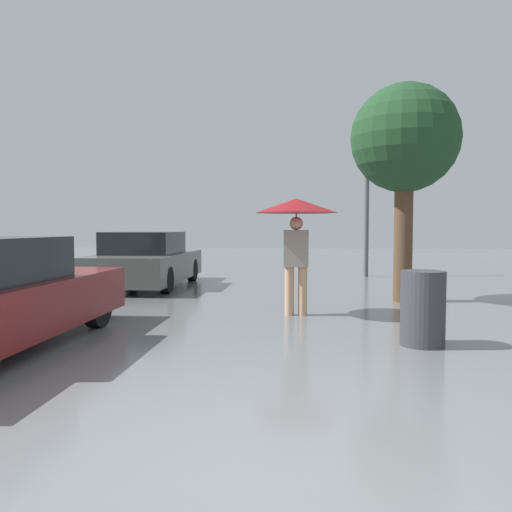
{
  "coord_description": "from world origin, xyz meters",
  "views": [
    {
      "loc": [
        0.29,
        -2.8,
        1.37
      ],
      "look_at": [
        -0.39,
        4.95,
        0.93
      ],
      "focal_mm": 35.0,
      "sensor_mm": 36.0,
      "label": 1
    }
  ],
  "objects_px": {
    "pedestrian": "(296,217)",
    "street_lamp": "(367,189)",
    "tree": "(405,141)",
    "parked_car_farthest": "(146,261)",
    "trash_bin": "(423,308)"
  },
  "relations": [
    {
      "from": "pedestrian",
      "to": "street_lamp",
      "type": "bearing_deg",
      "value": 73.48
    },
    {
      "from": "tree",
      "to": "street_lamp",
      "type": "bearing_deg",
      "value": 90.57
    },
    {
      "from": "pedestrian",
      "to": "street_lamp",
      "type": "xyz_separation_m",
      "value": [
        1.91,
        6.43,
        0.91
      ]
    },
    {
      "from": "parked_car_farthest",
      "to": "trash_bin",
      "type": "xyz_separation_m",
      "value": [
        4.99,
        -5.42,
        -0.15
      ]
    },
    {
      "from": "pedestrian",
      "to": "street_lamp",
      "type": "height_order",
      "value": "street_lamp"
    },
    {
      "from": "parked_car_farthest",
      "to": "tree",
      "type": "distance_m",
      "value": 6.25
    },
    {
      "from": "tree",
      "to": "trash_bin",
      "type": "bearing_deg",
      "value": -97.66
    },
    {
      "from": "tree",
      "to": "street_lamp",
      "type": "height_order",
      "value": "street_lamp"
    },
    {
      "from": "pedestrian",
      "to": "trash_bin",
      "type": "bearing_deg",
      "value": -51.56
    },
    {
      "from": "parked_car_farthest",
      "to": "pedestrian",
      "type": "bearing_deg",
      "value": -45.41
    },
    {
      "from": "parked_car_farthest",
      "to": "street_lamp",
      "type": "distance_m",
      "value": 6.41
    },
    {
      "from": "pedestrian",
      "to": "street_lamp",
      "type": "relative_size",
      "value": 0.43
    },
    {
      "from": "pedestrian",
      "to": "parked_car_farthest",
      "type": "distance_m",
      "value": 5.08
    },
    {
      "from": "street_lamp",
      "to": "tree",
      "type": "bearing_deg",
      "value": -89.43
    },
    {
      "from": "pedestrian",
      "to": "parked_car_farthest",
      "type": "relative_size",
      "value": 0.45
    }
  ]
}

